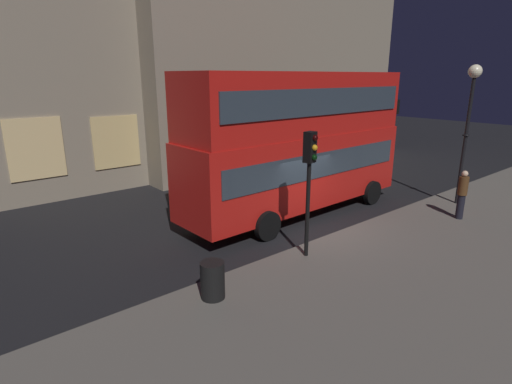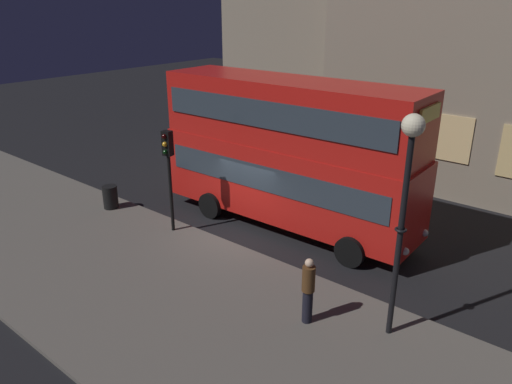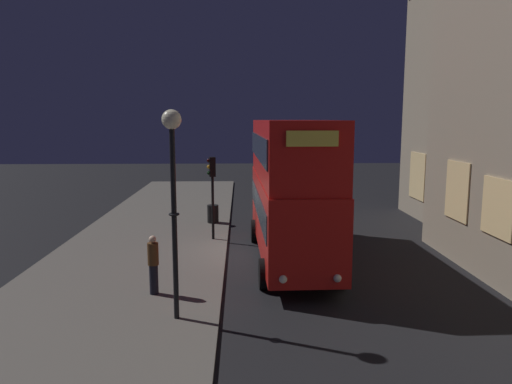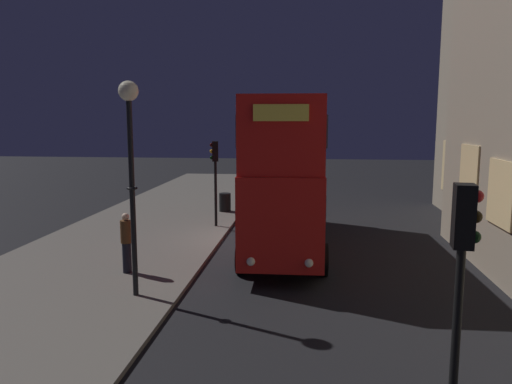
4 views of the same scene
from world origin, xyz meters
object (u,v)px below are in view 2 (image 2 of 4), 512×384
Objects in this scene: traffic_light_near_kerb at (168,160)px; street_lamp at (407,180)px; litter_bin at (110,197)px; double_decker_bus at (288,148)px; pedestrian at (308,290)px.

traffic_light_near_kerb is 0.66× the size of street_lamp.
litter_bin is (-12.00, 0.30, -3.60)m from street_lamp.
street_lamp is (5.82, -3.63, 1.19)m from double_decker_bus.
street_lamp reaches higher than traffic_light_near_kerb.
pedestrian is (6.72, -1.41, -1.69)m from traffic_light_near_kerb.
traffic_light_near_kerb is 4.00× the size of litter_bin.
litter_bin is (-6.18, -3.33, -2.41)m from double_decker_bus.
street_lamp is 6.06× the size of litter_bin.
double_decker_bus is 2.71× the size of traffic_light_near_kerb.
pedestrian is at bearing -22.81° from traffic_light_near_kerb.
street_lamp is 3.04× the size of pedestrian.
double_decker_bus is 5.43× the size of pedestrian.
street_lamp reaches higher than pedestrian.
pedestrian is at bearing -153.25° from street_lamp.
double_decker_bus reaches higher than pedestrian.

